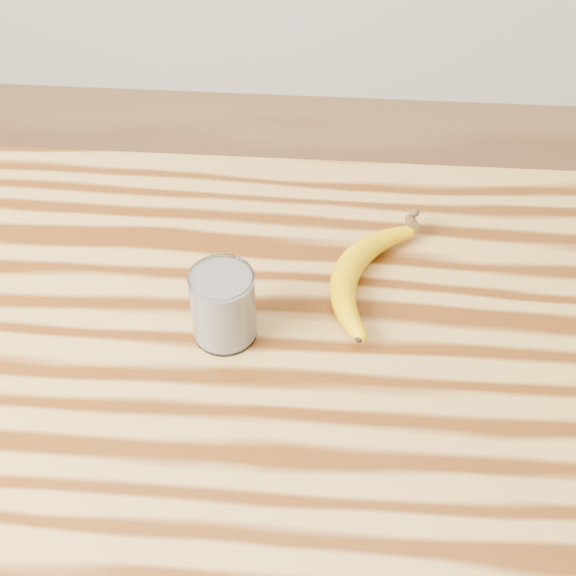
{
  "coord_description": "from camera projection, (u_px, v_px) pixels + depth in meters",
  "views": [
    {
      "loc": [
        0.12,
        -0.55,
        1.6
      ],
      "look_at": [
        0.07,
        0.11,
        0.93
      ],
      "focal_mm": 50.0,
      "sensor_mm": 36.0,
      "label": 1
    }
  ],
  "objects": [
    {
      "name": "banana",
      "position": [
        347.0,
        270.0,
        0.98
      ],
      "size": [
        0.19,
        0.3,
        0.03
      ],
      "primitive_type": null,
      "rotation": [
        0.0,
        0.0,
        -0.32
      ],
      "color": "#D49B00",
      "rests_on": "table"
    },
    {
      "name": "table",
      "position": [
        222.0,
        437.0,
        0.99
      ],
      "size": [
        1.2,
        0.8,
        0.9
      ],
      "color": "#B6823E",
      "rests_on": "ground"
    },
    {
      "name": "smoothie_glass",
      "position": [
        223.0,
        306.0,
        0.9
      ],
      "size": [
        0.07,
        0.07,
        0.09
      ],
      "color": "white",
      "rests_on": "table"
    }
  ]
}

